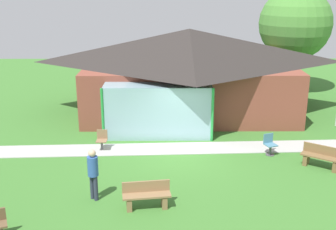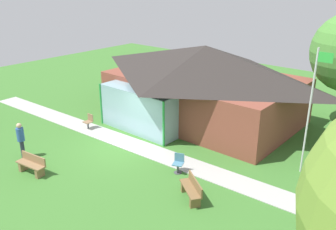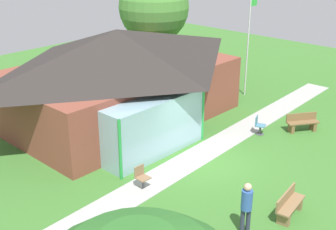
{
  "view_description": "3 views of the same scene",
  "coord_description": "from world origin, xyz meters",
  "px_view_note": "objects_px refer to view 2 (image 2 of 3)",
  "views": [
    {
      "loc": [
        -0.68,
        -16.06,
        6.84
      ],
      "look_at": [
        -0.58,
        2.15,
        1.0
      ],
      "focal_mm": 45.32,
      "sensor_mm": 36.0,
      "label": 1
    },
    {
      "loc": [
        12.24,
        -10.97,
        8.06
      ],
      "look_at": [
        0.58,
        2.77,
        1.14
      ],
      "focal_mm": 38.47,
      "sensor_mm": 36.0,
      "label": 2
    },
    {
      "loc": [
        -12.95,
        -9.79,
        8.55
      ],
      "look_at": [
        0.7,
        2.99,
        0.95
      ],
      "focal_mm": 47.94,
      "sensor_mm": 36.0,
      "label": 3
    }
  ],
  "objects_px": {
    "bench_mid_right": "(192,190)",
    "patio_chair_west": "(89,122)",
    "flagpole": "(311,107)",
    "bench_front_center": "(32,165)",
    "pavilion": "(202,82)",
    "visitor_strolling_lawn": "(21,137)",
    "patio_chair_lawn_spare": "(178,164)"
  },
  "relations": [
    {
      "from": "visitor_strolling_lawn",
      "to": "bench_front_center",
      "type": "bearing_deg",
      "value": -156.13
    },
    {
      "from": "pavilion",
      "to": "bench_mid_right",
      "type": "xyz_separation_m",
      "value": [
        4.73,
        -7.27,
        -1.89
      ]
    },
    {
      "from": "pavilion",
      "to": "visitor_strolling_lawn",
      "type": "bearing_deg",
      "value": -109.91
    },
    {
      "from": "pavilion",
      "to": "bench_front_center",
      "type": "distance_m",
      "value": 10.54
    },
    {
      "from": "bench_mid_right",
      "to": "visitor_strolling_lawn",
      "type": "bearing_deg",
      "value": 50.96
    },
    {
      "from": "visitor_strolling_lawn",
      "to": "patio_chair_west",
      "type": "bearing_deg",
      "value": -44.41
    },
    {
      "from": "pavilion",
      "to": "bench_front_center",
      "type": "xyz_separation_m",
      "value": [
        -1.79,
        -10.22,
        -1.89
      ]
    },
    {
      "from": "patio_chair_west",
      "to": "visitor_strolling_lawn",
      "type": "bearing_deg",
      "value": 95.57
    },
    {
      "from": "bench_mid_right",
      "to": "bench_front_center",
      "type": "height_order",
      "value": "same"
    },
    {
      "from": "bench_mid_right",
      "to": "patio_chair_west",
      "type": "distance_m",
      "value": 8.77
    },
    {
      "from": "bench_mid_right",
      "to": "patio_chair_lawn_spare",
      "type": "bearing_deg",
      "value": -2.42
    },
    {
      "from": "bench_mid_right",
      "to": "patio_chair_lawn_spare",
      "type": "xyz_separation_m",
      "value": [
        -1.68,
        1.27,
        0.01
      ]
    },
    {
      "from": "flagpole",
      "to": "visitor_strolling_lawn",
      "type": "height_order",
      "value": "flagpole"
    },
    {
      "from": "patio_chair_west",
      "to": "visitor_strolling_lawn",
      "type": "height_order",
      "value": "visitor_strolling_lawn"
    },
    {
      "from": "patio_chair_west",
      "to": "patio_chair_lawn_spare",
      "type": "bearing_deg",
      "value": 176.71
    },
    {
      "from": "bench_mid_right",
      "to": "visitor_strolling_lawn",
      "type": "distance_m",
      "value": 8.61
    },
    {
      "from": "flagpole",
      "to": "visitor_strolling_lawn",
      "type": "bearing_deg",
      "value": -146.0
    },
    {
      "from": "bench_front_center",
      "to": "patio_chair_west",
      "type": "distance_m",
      "value": 5.15
    },
    {
      "from": "visitor_strolling_lawn",
      "to": "flagpole",
      "type": "bearing_deg",
      "value": -105.07
    },
    {
      "from": "flagpole",
      "to": "bench_mid_right",
      "type": "relative_size",
      "value": 3.71
    },
    {
      "from": "pavilion",
      "to": "bench_mid_right",
      "type": "bearing_deg",
      "value": -56.94
    },
    {
      "from": "patio_chair_west",
      "to": "patio_chair_lawn_spare",
      "type": "height_order",
      "value": "same"
    },
    {
      "from": "bench_front_center",
      "to": "patio_chair_lawn_spare",
      "type": "bearing_deg",
      "value": -146.93
    },
    {
      "from": "pavilion",
      "to": "patio_chair_lawn_spare",
      "type": "relative_size",
      "value": 13.53
    },
    {
      "from": "bench_mid_right",
      "to": "flagpole",
      "type": "bearing_deg",
      "value": -82.47
    },
    {
      "from": "flagpole",
      "to": "bench_mid_right",
      "type": "distance_m",
      "value": 6.01
    },
    {
      "from": "patio_chair_west",
      "to": "bench_front_center",
      "type": "bearing_deg",
      "value": 114.54
    },
    {
      "from": "flagpole",
      "to": "bench_front_center",
      "type": "bearing_deg",
      "value": -139.21
    },
    {
      "from": "bench_front_center",
      "to": "patio_chair_west",
      "type": "height_order",
      "value": "patio_chair_west"
    },
    {
      "from": "patio_chair_west",
      "to": "pavilion",
      "type": "bearing_deg",
      "value": -124.08
    },
    {
      "from": "pavilion",
      "to": "flagpole",
      "type": "xyz_separation_m",
      "value": [
        7.19,
        -2.47,
        0.75
      ]
    },
    {
      "from": "flagpole",
      "to": "bench_front_center",
      "type": "xyz_separation_m",
      "value": [
        -8.98,
        -7.75,
        -2.64
      ]
    }
  ]
}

